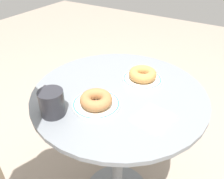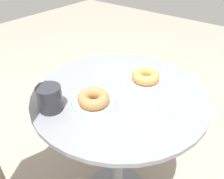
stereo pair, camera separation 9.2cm
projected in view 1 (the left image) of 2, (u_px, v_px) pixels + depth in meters
name	position (u px, v px, depth m)	size (l,w,h in m)	color
cafe_table	(118.00, 133.00, 1.08)	(0.72, 0.72, 0.75)	slate
plate_left	(96.00, 104.00, 0.86)	(0.18, 0.18, 0.01)	white
plate_right	(142.00, 79.00, 1.01)	(0.17, 0.17, 0.01)	white
donut_cinnamon	(96.00, 100.00, 0.84)	(0.12, 0.12, 0.04)	#A36B3D
donut_old_fashioned	(143.00, 74.00, 0.99)	(0.12, 0.12, 0.04)	#BC7F42
paper_napkin	(154.00, 118.00, 0.80)	(0.12, 0.11, 0.01)	white
coffee_mug	(52.00, 102.00, 0.80)	(0.09, 0.12, 0.10)	#28282D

